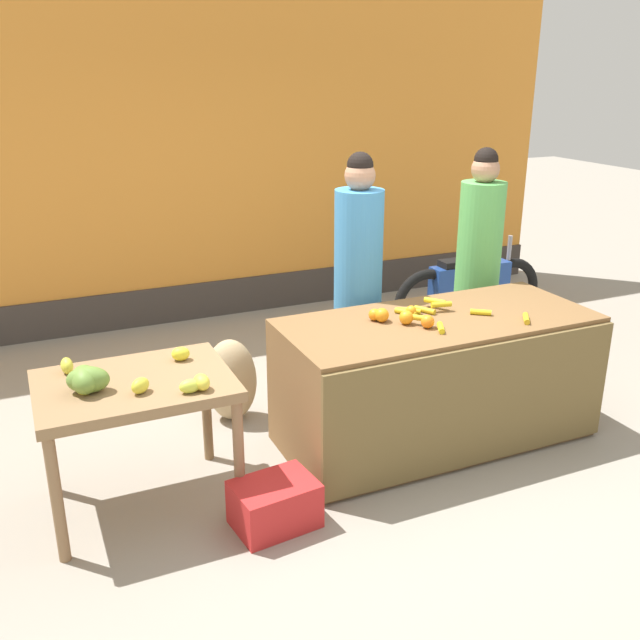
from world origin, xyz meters
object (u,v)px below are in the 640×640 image
(parked_motorcycle, at_px, (469,290))
(produce_sack, at_px, (231,380))
(vendor_woman_green_shirt, at_px, (478,266))
(produce_crate, at_px, (275,504))
(vendor_woman_blue_shirt, at_px, (358,283))

(parked_motorcycle, xyz_separation_m, produce_sack, (-2.57, -0.82, -0.10))
(vendor_woman_green_shirt, height_order, produce_sack, vendor_woman_green_shirt)
(vendor_woman_green_shirt, distance_m, produce_crate, 2.61)
(vendor_woman_blue_shirt, height_order, produce_sack, vendor_woman_blue_shirt)
(produce_sack, bearing_deg, vendor_woman_green_shirt, -1.40)
(vendor_woman_green_shirt, xyz_separation_m, produce_crate, (-2.15, -1.24, -0.78))
(vendor_woman_green_shirt, distance_m, parked_motorcycle, 1.16)
(parked_motorcycle, bearing_deg, produce_crate, -142.36)
(vendor_woman_green_shirt, distance_m, produce_sack, 2.09)
(vendor_woman_blue_shirt, relative_size, produce_crate, 4.17)
(parked_motorcycle, height_order, produce_sack, parked_motorcycle)
(produce_crate, xyz_separation_m, produce_sack, (0.16, 1.29, 0.17))
(parked_motorcycle, distance_m, produce_sack, 2.70)
(parked_motorcycle, height_order, produce_crate, parked_motorcycle)
(parked_motorcycle, distance_m, produce_crate, 3.45)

